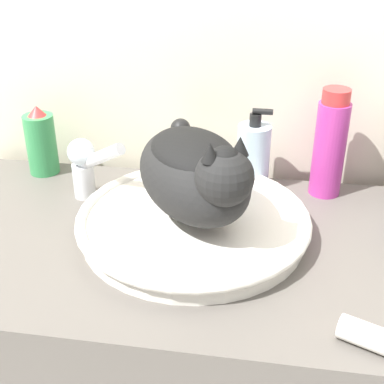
# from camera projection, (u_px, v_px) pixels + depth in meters

# --- Properties ---
(wall_back) EXTENTS (8.00, 0.05, 2.40)m
(wall_back) POSITION_uv_depth(u_px,v_px,m) (226.00, 27.00, 1.08)
(wall_back) COLOR beige
(wall_back) RESTS_ON ground_plane
(sink_basin) EXTENTS (0.42, 0.42, 0.04)m
(sink_basin) POSITION_uv_depth(u_px,v_px,m) (193.00, 222.00, 0.96)
(sink_basin) COLOR white
(sink_basin) RESTS_ON vanity_counter
(cat) EXTENTS (0.29, 0.33, 0.18)m
(cat) POSITION_uv_depth(u_px,v_px,m) (196.00, 171.00, 0.91)
(cat) COLOR black
(cat) RESTS_ON sink_basin
(faucet) EXTENTS (0.13, 0.08, 0.14)m
(faucet) POSITION_uv_depth(u_px,v_px,m) (86.00, 164.00, 1.06)
(faucet) COLOR silver
(faucet) RESTS_ON vanity_counter
(soap_pump_bottle) EXTENTS (0.07, 0.07, 0.18)m
(soap_pump_bottle) POSITION_uv_depth(u_px,v_px,m) (253.00, 156.00, 1.10)
(soap_pump_bottle) COLOR silver
(soap_pump_bottle) RESTS_ON vanity_counter
(shampoo_bottle_tall) EXTENTS (0.06, 0.06, 0.22)m
(shampoo_bottle_tall) POSITION_uv_depth(u_px,v_px,m) (330.00, 145.00, 1.06)
(shampoo_bottle_tall) COLOR #B2338C
(shampoo_bottle_tall) RESTS_ON vanity_counter
(deodorant_stick) EXTENTS (0.05, 0.05, 0.14)m
(deodorant_stick) POSITION_uv_depth(u_px,v_px,m) (181.00, 151.00, 1.12)
(deodorant_stick) COLOR white
(deodorant_stick) RESTS_ON vanity_counter
(spray_bottle_trigger) EXTENTS (0.07, 0.07, 0.15)m
(spray_bottle_trigger) POSITION_uv_depth(u_px,v_px,m) (41.00, 142.00, 1.16)
(spray_bottle_trigger) COLOR #338C4C
(spray_bottle_trigger) RESTS_ON vanity_counter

